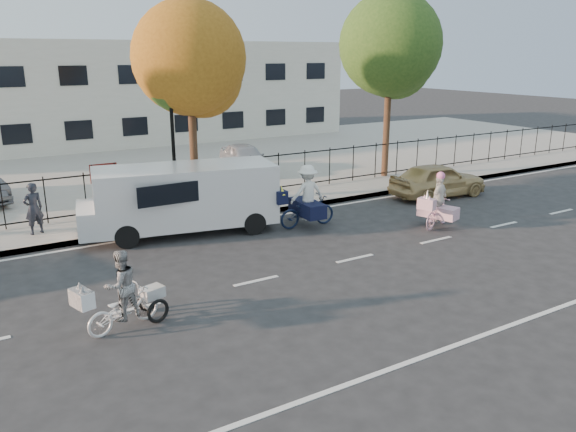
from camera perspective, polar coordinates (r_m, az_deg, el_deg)
ground at (r=13.68m, az=-3.25°, el=-6.61°), size 120.00×120.00×0.00m
road_markings at (r=13.68m, az=-3.25°, el=-6.59°), size 60.00×9.52×0.01m
curb at (r=18.03m, az=-10.78°, el=-0.94°), size 60.00×0.10×0.15m
sidewalk at (r=18.98m, az=-11.90°, el=-0.14°), size 60.00×2.20×0.15m
parking_lot at (r=27.34m, az=-18.16°, el=4.37°), size 60.00×15.60×0.15m
iron_fence at (r=19.79m, az=-13.10°, el=2.93°), size 58.00×0.06×1.50m
building at (r=36.73m, az=-22.27°, el=11.44°), size 34.00×10.00×6.00m
lamppost at (r=19.20m, az=-11.71°, el=9.32°), size 0.36×0.36×4.33m
street_sign at (r=18.83m, az=-18.16°, el=3.49°), size 0.85×0.06×1.80m
zebra_trike at (r=11.68m, az=-16.45°, el=-8.06°), size 1.92×1.13×1.64m
unicorn_bike at (r=18.20m, az=14.99°, el=0.87°), size 1.81×1.31×1.79m
bull_bike at (r=17.65m, az=1.88°, el=1.39°), size 2.14×1.47×1.98m
white_van at (r=17.21m, az=-10.64°, el=1.94°), size 6.13×2.95×2.07m
gold_sedan at (r=22.20m, az=14.98°, el=3.57°), size 3.96×1.84×1.31m
pedestrian at (r=18.06m, az=-24.44°, el=0.70°), size 0.65×0.52×1.55m
lot_car_d at (r=25.28m, az=-4.42°, el=5.88°), size 2.01×3.94×1.28m
tree_mid at (r=19.96m, az=-9.64°, el=15.02°), size 3.87×3.87×7.10m
tree_east at (r=24.61m, az=10.52°, el=16.27°), size 4.24×4.24×7.77m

